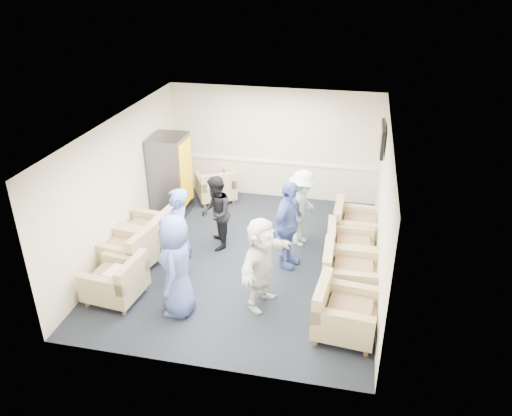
% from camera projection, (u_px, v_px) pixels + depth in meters
% --- Properties ---
extents(floor, '(6.00, 6.00, 0.00)m').
position_uv_depth(floor, '(246.00, 258.00, 9.87)').
color(floor, black).
rests_on(floor, ground).
extents(ceiling, '(6.00, 6.00, 0.00)m').
position_uv_depth(ceiling, '(244.00, 126.00, 8.66)').
color(ceiling, white).
rests_on(ceiling, back_wall).
extents(back_wall, '(5.00, 0.02, 2.70)m').
position_uv_depth(back_wall, '(274.00, 144.00, 11.89)').
color(back_wall, beige).
rests_on(back_wall, floor).
extents(front_wall, '(5.00, 0.02, 2.70)m').
position_uv_depth(front_wall, '(194.00, 290.00, 6.64)').
color(front_wall, beige).
rests_on(front_wall, floor).
extents(left_wall, '(0.02, 6.00, 2.70)m').
position_uv_depth(left_wall, '(121.00, 185.00, 9.73)').
color(left_wall, beige).
rests_on(left_wall, floor).
extents(right_wall, '(0.02, 6.00, 2.70)m').
position_uv_depth(right_wall, '(383.00, 209.00, 8.80)').
color(right_wall, beige).
rests_on(right_wall, floor).
extents(chair_rail, '(4.98, 0.04, 0.06)m').
position_uv_depth(chair_rail, '(273.00, 162.00, 12.07)').
color(chair_rail, white).
rests_on(chair_rail, back_wall).
extents(tv, '(0.10, 1.00, 0.58)m').
position_uv_depth(tv, '(382.00, 139.00, 10.07)').
color(tv, black).
rests_on(tv, right_wall).
extents(armchair_left_near, '(0.96, 0.96, 0.70)m').
position_uv_depth(armchair_left_near, '(118.00, 282.00, 8.53)').
color(armchair_left_near, tan).
rests_on(armchair_left_near, floor).
extents(armchair_left_mid, '(1.09, 1.09, 0.76)m').
position_uv_depth(armchair_left_mid, '(131.00, 252.00, 9.36)').
color(armchair_left_mid, tan).
rests_on(armchair_left_mid, floor).
extents(armchair_left_far, '(1.05, 1.05, 0.76)m').
position_uv_depth(armchair_left_far, '(148.00, 235.00, 9.92)').
color(armchair_left_far, tan).
rests_on(armchair_left_far, floor).
extents(armchair_right_near, '(1.03, 1.03, 0.75)m').
position_uv_depth(armchair_right_near, '(342.00, 314.00, 7.73)').
color(armchair_right_near, tan).
rests_on(armchair_right_near, floor).
extents(armchair_right_midnear, '(0.96, 0.96, 0.75)m').
position_uv_depth(armchair_right_midnear, '(346.00, 275.00, 8.68)').
color(armchair_right_midnear, tan).
rests_on(armchair_right_midnear, floor).
extents(armchair_right_midfar, '(0.94, 0.94, 0.72)m').
position_uv_depth(armchair_right_midfar, '(347.00, 249.00, 9.48)').
color(armchair_right_midfar, tan).
rests_on(armchair_right_midfar, floor).
extents(armchair_right_far, '(0.96, 0.96, 0.75)m').
position_uv_depth(armchair_right_far, '(353.00, 227.00, 10.22)').
color(armchair_right_far, tan).
rests_on(armchair_right_far, floor).
extents(armchair_corner, '(1.17, 1.17, 0.69)m').
position_uv_depth(armchair_corner, '(216.00, 188.00, 12.07)').
color(armchair_corner, tan).
rests_on(armchair_corner, floor).
extents(vending_machine, '(0.76, 0.88, 1.86)m').
position_uv_depth(vending_machine, '(171.00, 176.00, 11.23)').
color(vending_machine, '#525159').
rests_on(vending_machine, floor).
extents(backpack, '(0.31, 0.23, 0.49)m').
position_uv_depth(backpack, '(166.00, 249.00, 9.67)').
color(backpack, black).
rests_on(backpack, floor).
extents(pillow, '(0.36, 0.44, 0.11)m').
position_uv_depth(pillow, '(116.00, 273.00, 8.47)').
color(pillow, white).
rests_on(pillow, armchair_left_near).
extents(person_front_left, '(0.71, 0.95, 1.78)m').
position_uv_depth(person_front_left, '(176.00, 266.00, 8.01)').
color(person_front_left, '#445BA4').
rests_on(person_front_left, floor).
extents(person_mid_left, '(0.59, 0.75, 1.80)m').
position_uv_depth(person_mid_left, '(178.00, 236.00, 8.85)').
color(person_mid_left, '#445BA4').
rests_on(person_mid_left, floor).
extents(person_back_left, '(0.77, 0.88, 1.54)m').
position_uv_depth(person_back_left, '(216.00, 213.00, 9.93)').
color(person_back_left, black).
rests_on(person_back_left, floor).
extents(person_back_right, '(0.83, 1.16, 1.62)m').
position_uv_depth(person_back_right, '(302.00, 208.00, 10.03)').
color(person_back_right, white).
rests_on(person_back_right, floor).
extents(person_mid_right, '(0.74, 1.11, 1.75)m').
position_uv_depth(person_mid_right, '(288.00, 225.00, 9.26)').
color(person_mid_right, '#445BA4').
rests_on(person_mid_right, floor).
extents(person_front_right, '(0.92, 1.59, 1.64)m').
position_uv_depth(person_front_right, '(261.00, 263.00, 8.20)').
color(person_front_right, silver).
rests_on(person_front_right, floor).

